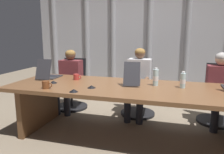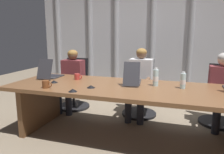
# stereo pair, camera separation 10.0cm
# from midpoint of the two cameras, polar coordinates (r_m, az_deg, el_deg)

# --- Properties ---
(ground_plane) EXTENTS (10.60, 10.60, 0.00)m
(ground_plane) POSITION_cam_midpoint_polar(r_m,az_deg,el_deg) (3.16, 4.93, -15.35)
(ground_plane) COLOR #7F705B
(conference_table) EXTENTS (3.26, 1.10, 0.72)m
(conference_table) POSITION_cam_midpoint_polar(r_m,az_deg,el_deg) (2.95, 5.11, -5.37)
(conference_table) COLOR brown
(conference_table) RESTS_ON ground_plane
(curtain_backdrop) EXTENTS (5.30, 0.17, 2.61)m
(curtain_backdrop) POSITION_cam_midpoint_polar(r_m,az_deg,el_deg) (4.94, 11.03, 9.75)
(curtain_backdrop) COLOR #B2B2B7
(curtain_backdrop) RESTS_ON ground_plane
(laptop_left_end) EXTENTS (0.25, 0.44, 0.31)m
(laptop_left_end) POSITION_cam_midpoint_polar(r_m,az_deg,el_deg) (3.59, -14.88, 0.72)
(laptop_left_end) COLOR #2D2D33
(laptop_left_end) RESTS_ON conference_table
(laptop_left_mid) EXTENTS (0.28, 0.50, 0.32)m
(laptop_left_mid) POSITION_cam_midpoint_polar(r_m,az_deg,el_deg) (3.08, 6.26, -0.64)
(laptop_left_mid) COLOR #2D2D33
(laptop_left_mid) RESTS_ON conference_table
(office_chair_left_end) EXTENTS (0.60, 0.60, 0.94)m
(office_chair_left_end) POSITION_cam_midpoint_polar(r_m,az_deg,el_deg) (4.34, -9.02, -3.10)
(office_chair_left_end) COLOR black
(office_chair_left_end) RESTS_ON ground_plane
(office_chair_left_mid) EXTENTS (0.60, 0.60, 0.97)m
(office_chair_left_mid) POSITION_cam_midpoint_polar(r_m,az_deg,el_deg) (3.93, 7.95, -4.42)
(office_chair_left_mid) COLOR black
(office_chair_left_mid) RESTS_ON ground_plane
(office_chair_center) EXTENTS (0.60, 0.61, 0.93)m
(office_chair_center) POSITION_cam_midpoint_polar(r_m,az_deg,el_deg) (3.93, 26.82, -5.73)
(office_chair_center) COLOR black
(office_chair_center) RESTS_ON ground_plane
(person_left_end) EXTENTS (0.41, 0.55, 1.12)m
(person_left_end) POSITION_cam_midpoint_polar(r_m,az_deg,el_deg) (4.13, -9.89, 0.20)
(person_left_end) COLOR brown
(person_left_end) RESTS_ON ground_plane
(person_left_mid) EXTENTS (0.40, 0.56, 1.17)m
(person_left_mid) POSITION_cam_midpoint_polar(r_m,az_deg,el_deg) (3.71, 7.86, -0.65)
(person_left_mid) COLOR silver
(person_left_mid) RESTS_ON ground_plane
(person_center) EXTENTS (0.40, 0.55, 1.13)m
(person_center) POSITION_cam_midpoint_polar(r_m,az_deg,el_deg) (3.71, 27.55, -1.95)
(person_center) COLOR brown
(person_center) RESTS_ON ground_plane
(water_bottle_primary) EXTENTS (0.07, 0.07, 0.24)m
(water_bottle_primary) POSITION_cam_midpoint_polar(r_m,az_deg,el_deg) (2.99, 12.18, -0.20)
(water_bottle_primary) COLOR silver
(water_bottle_primary) RESTS_ON conference_table
(water_bottle_secondary) EXTENTS (0.07, 0.07, 0.22)m
(water_bottle_secondary) POSITION_cam_midpoint_polar(r_m,az_deg,el_deg) (2.95, 18.83, -0.99)
(water_bottle_secondary) COLOR silver
(water_bottle_secondary) RESTS_ON conference_table
(coffee_mug_near) EXTENTS (0.14, 0.09, 0.10)m
(coffee_mug_near) POSITION_cam_midpoint_polar(r_m,az_deg,el_deg) (2.94, -15.76, -1.81)
(coffee_mug_near) COLOR brown
(coffee_mug_near) RESTS_ON conference_table
(coffee_mug_far) EXTENTS (0.13, 0.08, 0.09)m
(coffee_mug_far) POSITION_cam_midpoint_polar(r_m,az_deg,el_deg) (3.38, -8.14, 0.08)
(coffee_mug_far) COLOR #B2332D
(coffee_mug_far) RESTS_ON conference_table
(conference_mic_left_side) EXTENTS (0.11, 0.11, 0.03)m
(conference_mic_left_side) POSITION_cam_midpoint_polar(r_m,az_deg,el_deg) (2.69, -9.10, -3.39)
(conference_mic_left_side) COLOR black
(conference_mic_left_side) RESTS_ON conference_table
(conference_mic_middle) EXTENTS (0.11, 0.11, 0.03)m
(conference_mic_middle) POSITION_cam_midpoint_polar(r_m,az_deg,el_deg) (2.85, -4.47, -2.46)
(conference_mic_middle) COLOR black
(conference_mic_middle) RESTS_ON conference_table
(conference_mic_right_side) EXTENTS (0.11, 0.11, 0.03)m
(conference_mic_right_side) POSITION_cam_midpoint_polar(r_m,az_deg,el_deg) (3.23, -13.94, -1.14)
(conference_mic_right_side) COLOR black
(conference_mic_right_side) RESTS_ON conference_table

